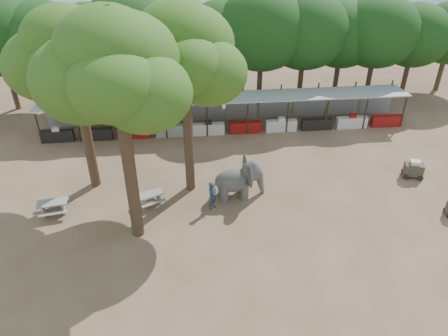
{
  "coord_description": "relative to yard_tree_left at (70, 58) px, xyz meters",
  "views": [
    {
      "loc": [
        -3.1,
        -16.45,
        16.01
      ],
      "look_at": [
        -1.0,
        5.0,
        2.0
      ],
      "focal_mm": 35.0,
      "sensor_mm": 36.0,
      "label": 1
    }
  ],
  "objects": [
    {
      "name": "yard_tree_back",
      "position": [
        6.0,
        -1.0,
        0.34
      ],
      "size": [
        7.1,
        6.9,
        11.36
      ],
      "color": "#332316",
      "rests_on": "ground"
    },
    {
      "name": "yard_tree_left",
      "position": [
        0.0,
        0.0,
        0.0
      ],
      "size": [
        7.1,
        6.9,
        11.02
      ],
      "color": "#332316",
      "rests_on": "ground"
    },
    {
      "name": "backdrop_trees",
      "position": [
        9.13,
        11.81,
        -2.69
      ],
      "size": [
        46.46,
        5.95,
        8.33
      ],
      "color": "#332316",
      "rests_on": "ground"
    },
    {
      "name": "picnic_table_far",
      "position": [
        3.71,
        -2.62,
        -7.71
      ],
      "size": [
        1.9,
        1.82,
        0.75
      ],
      "rotation": [
        0.0,
        0.0,
        0.4
      ],
      "color": "gray",
      "rests_on": "ground"
    },
    {
      "name": "cart_back",
      "position": [
        20.54,
        -1.37,
        -7.6
      ],
      "size": [
        1.42,
        1.1,
        1.23
      ],
      "rotation": [
        0.0,
        0.0,
        -0.25
      ],
      "color": "#342C23",
      "rests_on": "ground"
    },
    {
      "name": "picnic_table_near",
      "position": [
        -1.82,
        -2.98,
        -7.66
      ],
      "size": [
        1.88,
        1.75,
        0.83
      ],
      "rotation": [
        0.0,
        0.0,
        0.17
      ],
      "color": "gray",
      "rests_on": "ground"
    },
    {
      "name": "vendor_stalls",
      "position": [
        9.13,
        6.65,
        -7.02
      ],
      "size": [
        28.0,
        2.99,
        2.8
      ],
      "color": "#9C9EA3",
      "rests_on": "ground"
    },
    {
      "name": "yard_tree_center",
      "position": [
        3.0,
        -5.0,
        1.01
      ],
      "size": [
        7.1,
        6.9,
        12.04
      ],
      "color": "#332316",
      "rests_on": "ground"
    },
    {
      "name": "handler",
      "position": [
        7.34,
        -3.36,
        -7.3
      ],
      "size": [
        0.74,
        0.77,
        1.79
      ],
      "primitive_type": "imported",
      "rotation": [
        0.0,
        0.0,
        0.89
      ],
      "color": "#26384C",
      "rests_on": "ground"
    },
    {
      "name": "ground",
      "position": [
        9.13,
        -7.19,
        -8.2
      ],
      "size": [
        100.0,
        100.0,
        0.0
      ],
      "primitive_type": "plane",
      "color": "brown",
      "rests_on": "ground"
    },
    {
      "name": "elephant",
      "position": [
        9.05,
        -2.29,
        -7.0
      ],
      "size": [
        3.18,
        2.42,
        2.41
      ],
      "rotation": [
        0.0,
        0.0,
        0.09
      ],
      "color": "#423F40",
      "rests_on": "ground"
    }
  ]
}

